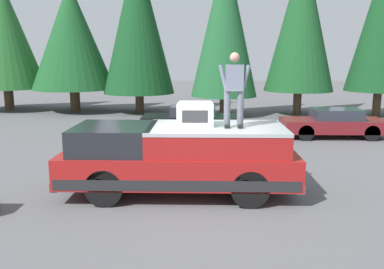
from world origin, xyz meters
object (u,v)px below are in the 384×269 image
(parked_car_maroon, at_px, (334,123))
(person_on_truck_bed, at_px, (234,88))
(pickup_truck, at_px, (179,158))
(parked_car_black, at_px, (191,119))
(compressor_unit, at_px, (195,114))

(parked_car_maroon, bearing_deg, person_on_truck_bed, 147.20)
(pickup_truck, bearing_deg, parked_car_black, -0.48)
(person_on_truck_bed, xyz_separation_m, parked_car_black, (8.06, 1.19, -1.97))
(person_on_truck_bed, height_order, parked_car_maroon, person_on_truck_bed)
(pickup_truck, relative_size, parked_car_maroon, 1.35)
(person_on_truck_bed, relative_size, parked_car_black, 0.41)
(pickup_truck, xyz_separation_m, parked_car_black, (7.89, -0.07, -0.29))
(compressor_unit, distance_m, parked_car_maroon, 8.97)
(parked_car_maroon, bearing_deg, parked_car_black, 81.46)
(pickup_truck, xyz_separation_m, parked_car_maroon, (7.01, -5.89, -0.29))
(pickup_truck, distance_m, person_on_truck_bed, 2.10)
(pickup_truck, xyz_separation_m, compressor_unit, (0.07, -0.38, 1.05))
(compressor_unit, height_order, parked_car_maroon, compressor_unit)
(pickup_truck, relative_size, compressor_unit, 6.60)
(parked_car_maroon, relative_size, parked_car_black, 1.00)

